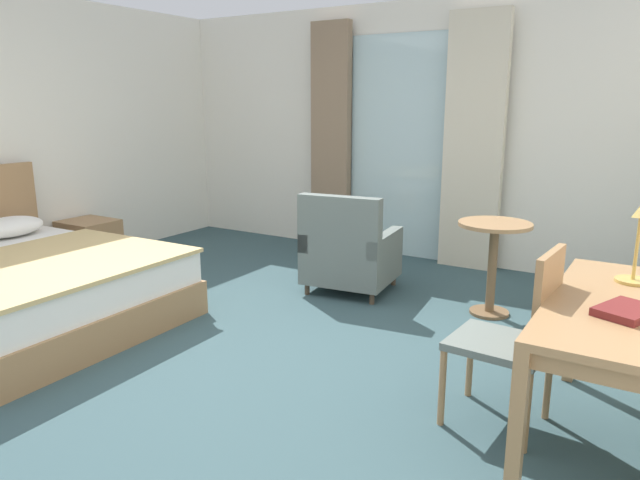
% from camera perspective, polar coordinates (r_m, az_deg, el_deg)
% --- Properties ---
extents(ground, '(6.24, 6.60, 0.10)m').
position_cam_1_polar(ground, '(4.20, -9.68, -10.77)').
color(ground, '#334C51').
extents(wall_back, '(5.84, 0.12, 2.66)m').
position_cam_1_polar(wall_back, '(6.44, 8.17, 10.33)').
color(wall_back, white).
rests_on(wall_back, ground).
extents(balcony_glass_door, '(1.18, 0.02, 2.34)m').
position_cam_1_polar(balcony_glass_door, '(6.37, 7.90, 8.87)').
color(balcony_glass_door, silver).
rests_on(balcony_glass_door, ground).
extents(curtain_panel_left, '(0.47, 0.10, 2.50)m').
position_cam_1_polar(curtain_panel_left, '(6.65, 1.06, 9.86)').
color(curtain_panel_left, '#897056').
rests_on(curtain_panel_left, ground).
extents(curtain_panel_right, '(0.59, 0.10, 2.50)m').
position_cam_1_polar(curtain_panel_right, '(5.99, 14.74, 9.06)').
color(curtain_panel_right, beige).
rests_on(curtain_panel_right, ground).
extents(bed, '(2.21, 1.82, 1.10)m').
position_cam_1_polar(bed, '(5.03, -27.57, -3.94)').
color(bed, '#9E754C').
rests_on(bed, ground).
extents(nightstand, '(0.51, 0.46, 0.47)m').
position_cam_1_polar(nightstand, '(6.46, -21.53, -0.26)').
color(nightstand, '#9E754C').
rests_on(nightstand, ground).
extents(writing_desk, '(0.61, 1.44, 0.75)m').
position_cam_1_polar(writing_desk, '(3.06, 27.10, -7.01)').
color(writing_desk, '#9E754C').
rests_on(writing_desk, ground).
extents(desk_chair, '(0.50, 0.45, 0.96)m').
position_cam_1_polar(desk_chair, '(3.13, 18.72, -8.53)').
color(desk_chair, slate).
rests_on(desk_chair, ground).
extents(closed_book, '(0.28, 0.32, 0.04)m').
position_cam_1_polar(closed_book, '(2.86, 27.72, -6.15)').
color(closed_book, maroon).
rests_on(closed_book, writing_desk).
extents(armchair_by_window, '(0.80, 0.78, 0.89)m').
position_cam_1_polar(armchair_by_window, '(5.15, 2.86, -1.33)').
color(armchair_by_window, slate).
rests_on(armchair_by_window, ground).
extents(round_cafe_table, '(0.56, 0.56, 0.74)m').
position_cam_1_polar(round_cafe_table, '(4.75, 16.55, -0.80)').
color(round_cafe_table, '#9E754C').
rests_on(round_cafe_table, ground).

